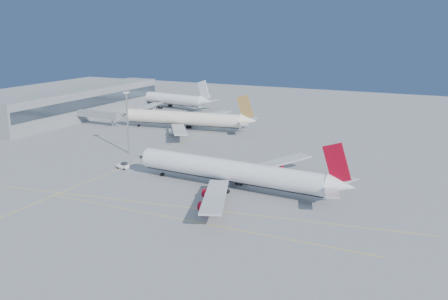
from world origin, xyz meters
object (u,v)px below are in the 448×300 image
(airliner_virgin, at_px, (234,172))
(light_mast, at_px, (127,117))
(airliner_etihad, at_px, (186,119))
(pushback_tug, at_px, (123,166))
(airliner_third, at_px, (166,99))

(airliner_virgin, bearing_deg, light_mast, 161.98)
(airliner_etihad, height_order, light_mast, light_mast)
(airliner_etihad, bearing_deg, pushback_tug, -86.65)
(airliner_virgin, relative_size, airliner_etihad, 1.07)
(light_mast, bearing_deg, airliner_etihad, 91.97)
(airliner_etihad, distance_m, light_mast, 46.71)
(airliner_third, distance_m, light_mast, 105.23)
(airliner_third, bearing_deg, airliner_etihad, -41.05)
(airliner_third, height_order, light_mast, light_mast)
(airliner_virgin, bearing_deg, airliner_third, 133.46)
(airliner_etihad, xyz_separation_m, light_mast, (1.58, -45.91, 8.49))
(light_mast, bearing_deg, airliner_third, 114.27)
(airliner_virgin, xyz_separation_m, light_mast, (-52.83, 21.51, 8.48))
(airliner_third, bearing_deg, airliner_virgin, -41.61)
(airliner_etihad, height_order, pushback_tug, airliner_etihad)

